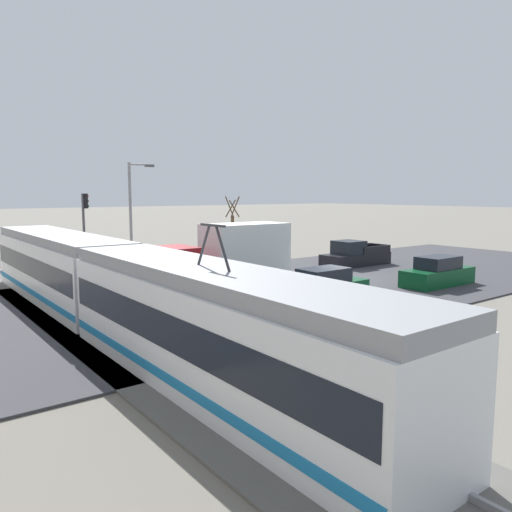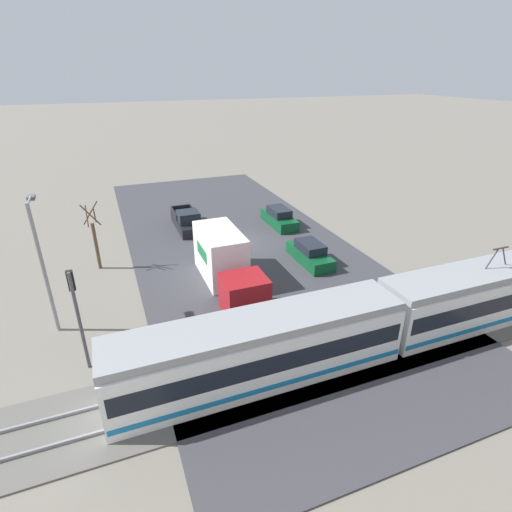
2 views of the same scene
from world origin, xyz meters
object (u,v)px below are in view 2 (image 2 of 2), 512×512
Objects in this scene: sedan_car_1 at (310,254)px; pickup_truck at (187,221)px; street_tree at (95,239)px; street_lamp_near_crossing at (42,259)px; sedan_car_0 at (279,218)px; light_rail_tram at (387,318)px; box_truck at (226,263)px; traffic_light_pole at (77,307)px.

pickup_truck is at bearing 124.86° from sedan_car_1.
street_lamp_near_crossing is at bearing 70.84° from street_tree.
sedan_car_0 is 15.93m from street_tree.
light_rail_tram reaches higher than sedan_car_0.
box_truck is at bearing -172.28° from sedan_car_1.
traffic_light_pole is (8.60, 5.28, 1.72)m from box_truck.
light_rail_tram is at bearing 132.67° from street_tree.
street_tree is 7.57m from street_lamp_near_crossing.
street_tree is at bearing -47.33° from light_rail_tram.
light_rail_tram is 20.78m from pickup_truck.
street_lamp_near_crossing reaches higher than sedan_car_1.
light_rail_tram reaches higher than pickup_truck.
sedan_car_0 is at bearing 164.99° from pickup_truck.
street_lamp_near_crossing is at bearing 7.28° from box_truck.
light_rail_tram reaches higher than sedan_car_1.
pickup_truck is 18.40m from traffic_light_pole.
pickup_truck is 1.18× the size of sedan_car_1.
pickup_truck is 16.11m from street_lamp_near_crossing.
street_tree reaches higher than sedan_car_1.
street_lamp_near_crossing is (2.39, 6.89, 2.02)m from street_tree.
sedan_car_1 is (-6.75, -0.92, -0.90)m from box_truck.
sedan_car_0 is 0.92× the size of traffic_light_pole.
box_truck is at bearing 144.18° from street_tree.
sedan_car_0 is (-7.79, -8.73, -0.87)m from box_truck.
traffic_light_pole is at bearing -14.64° from light_rail_tram.
box_truck is 1.15× the size of street_lamp_near_crossing.
traffic_light_pole reaches higher than light_rail_tram.
box_truck is 11.74m from sedan_car_0.
street_lamp_near_crossing is (9.96, 12.17, 3.51)m from pickup_truck.
street_tree is at bearing 34.90° from pickup_truck.
street_lamp_near_crossing reaches higher than traffic_light_pole.
street_lamp_near_crossing is (10.15, 1.30, 2.64)m from box_truck.
pickup_truck is at bearing -73.45° from light_rail_tram.
box_truck is at bearing -172.72° from street_lamp_near_crossing.
light_rail_tram is 5.59× the size of street_tree.
street_tree is (14.50, -4.68, 1.53)m from sedan_car_1.
light_rail_tram is 17.90m from sedan_car_0.
street_lamp_near_crossing reaches higher than sedan_car_0.
light_rail_tram is 10.04m from sedan_car_1.
pickup_truck is at bearing -88.99° from box_truck.
sedan_car_1 is at bearing 82.38° from sedan_car_0.
street_lamp_near_crossing is (1.55, -3.99, 0.92)m from traffic_light_pole.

